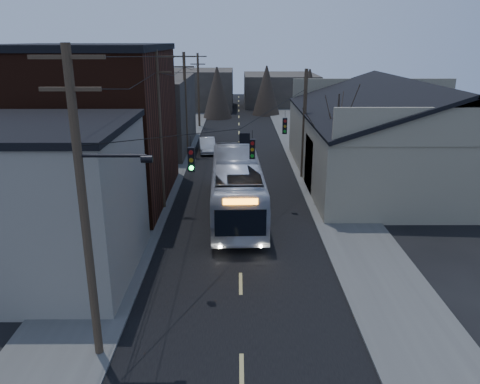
{
  "coord_description": "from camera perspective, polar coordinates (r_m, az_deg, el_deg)",
  "views": [
    {
      "loc": [
        -0.11,
        -10.89,
        10.58
      ],
      "look_at": [
        -0.01,
        12.26,
        3.0
      ],
      "focal_mm": 35.0,
      "sensor_mm": 36.0,
      "label": 1
    }
  ],
  "objects": [
    {
      "name": "sidewalk_right",
      "position": [
        42.74,
        8.68,
        3.67
      ],
      "size": [
        4.0,
        110.0,
        0.12
      ],
      "primitive_type": "cube",
      "color": "#474744",
      "rests_on": "ground"
    },
    {
      "name": "building_clapboard",
      "position": [
        22.91,
        -23.07,
        -1.38
      ],
      "size": [
        8.0,
        8.0,
        7.0
      ],
      "primitive_type": "cube",
      "color": "slate",
      "rests_on": "ground"
    },
    {
      "name": "bus",
      "position": [
        29.38,
        -0.4,
        0.71
      ],
      "size": [
        3.41,
        12.93,
        3.58
      ],
      "primitive_type": "imported",
      "rotation": [
        0.0,
        0.0,
        3.17
      ],
      "color": "#B2B5BF",
      "rests_on": "ground"
    },
    {
      "name": "road_surface",
      "position": [
        42.24,
        -0.08,
        3.64
      ],
      "size": [
        9.0,
        110.0,
        0.02
      ],
      "primitive_type": "cube",
      "color": "black",
      "rests_on": "ground"
    },
    {
      "name": "building_far_left",
      "position": [
        76.5,
        -4.77,
        12.38
      ],
      "size": [
        10.0,
        12.0,
        6.0
      ],
      "primitive_type": "cube",
      "color": "#322C28",
      "rests_on": "ground"
    },
    {
      "name": "bare_tree",
      "position": [
        32.35,
        11.6,
        5.3
      ],
      "size": [
        0.4,
        0.4,
        7.2
      ],
      "primitive_type": "cone",
      "color": "black",
      "rests_on": "ground"
    },
    {
      "name": "parked_car",
      "position": [
        46.17,
        -4.01,
        5.73
      ],
      "size": [
        1.97,
        4.4,
        1.4
      ],
      "primitive_type": "imported",
      "rotation": [
        0.0,
        0.0,
        0.12
      ],
      "color": "#ADB0B5",
      "rests_on": "ground"
    },
    {
      "name": "building_brick",
      "position": [
        32.91,
        -17.88,
        7.5
      ],
      "size": [
        10.0,
        12.0,
        10.0
      ],
      "primitive_type": "cube",
      "color": "black",
      "rests_on": "ground"
    },
    {
      "name": "utility_lines",
      "position": [
        35.61,
        -5.14,
        8.97
      ],
      "size": [
        11.24,
        45.28,
        10.5
      ],
      "color": "#382B1E",
      "rests_on": "ground"
    },
    {
      "name": "building_left_far",
      "position": [
        48.34,
        -11.59,
        9.34
      ],
      "size": [
        9.0,
        14.0,
        7.0
      ],
      "primitive_type": "cube",
      "color": "#322C28",
      "rests_on": "ground"
    },
    {
      "name": "building_far_right",
      "position": [
        81.61,
        4.87,
        12.39
      ],
      "size": [
        12.0,
        14.0,
        5.0
      ],
      "primitive_type": "cube",
      "color": "#322C28",
      "rests_on": "ground"
    },
    {
      "name": "warehouse",
      "position": [
        39.02,
        19.49,
        5.43
      ],
      "size": [
        16.16,
        20.6,
        7.73
      ],
      "color": "gray",
      "rests_on": "ground"
    },
    {
      "name": "sidewalk_left",
      "position": [
        42.71,
        -8.86,
        3.65
      ],
      "size": [
        4.0,
        110.0,
        0.12
      ],
      "primitive_type": "cube",
      "color": "#474744",
      "rests_on": "ground"
    }
  ]
}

